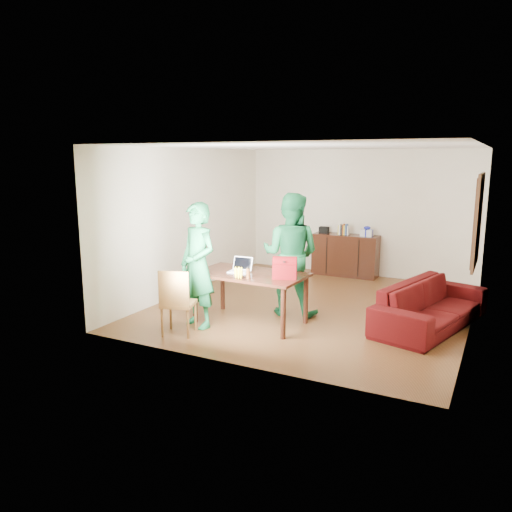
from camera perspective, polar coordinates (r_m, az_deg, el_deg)
The scene contains 10 objects.
room at distance 8.53m, azimuth 7.08°, elevation 2.90°, with size 5.20×5.70×2.90m.
table at distance 7.64m, azimuth -0.68°, elevation -2.70°, with size 1.72×1.02×0.79m.
chair at distance 7.34m, azimuth -8.84°, elevation -6.70°, with size 0.55×0.53×0.98m.
person_near at distance 7.49m, azimuth -6.65°, elevation -1.08°, with size 0.69×0.45×1.89m, color #166436.
person_far at distance 8.05m, azimuth 3.97°, elevation 0.19°, with size 0.96×0.75×1.98m, color #166435.
laptop at distance 7.67m, azimuth -1.94°, elevation -1.56°, with size 0.33×0.24×0.22m.
bananas at distance 7.28m, azimuth -2.01°, elevation -2.33°, with size 0.18×0.11×0.07m, color yellow, non-canonical shape.
bottle at distance 7.27m, azimuth -0.91°, elevation -1.93°, with size 0.06×0.06×0.17m, color brown.
red_bag at distance 7.28m, azimuth 3.31°, elevation -1.58°, with size 0.35×0.20×0.26m, color maroon.
sofa at distance 8.01m, azimuth 19.37°, elevation -5.33°, with size 2.30×0.90×0.67m, color #370907.
Camera 1 is at (2.86, -7.82, 2.52)m, focal length 35.00 mm.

